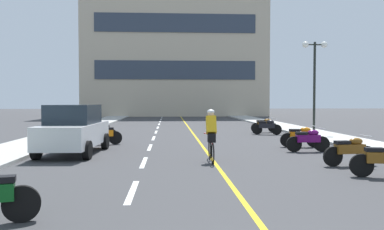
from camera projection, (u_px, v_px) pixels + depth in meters
The scene contains 26 objects.
ground_plane at pixel (189, 133), 23.55m from camera, with size 140.00×140.00×0.00m, color #38383A.
curb_left at pixel (79, 129), 26.11m from camera, with size 2.40×72.00×0.12m, color #A8A8A3.
curb_right at pixel (291, 128), 26.96m from camera, with size 2.40×72.00×0.12m, color #A8A8A3.
lane_dash_1 at pixel (132, 192), 8.46m from camera, with size 0.14×2.20×0.01m, color silver.
lane_dash_2 at pixel (144, 162), 12.45m from camera, with size 0.14×2.20×0.01m, color silver.
lane_dash_3 at pixel (150, 147), 16.44m from camera, with size 0.14×2.20×0.01m, color silver.
lane_dash_4 at pixel (154, 138), 20.43m from camera, with size 0.14×2.20×0.01m, color silver.
lane_dash_5 at pixel (156, 132), 24.42m from camera, with size 0.14×2.20×0.01m, color silver.
lane_dash_6 at pixel (158, 128), 28.41m from camera, with size 0.14×2.20×0.01m, color silver.
lane_dash_7 at pixel (159, 124), 32.40m from camera, with size 0.14×2.20×0.01m, color silver.
lane_dash_8 at pixel (160, 122), 36.39m from camera, with size 0.14×2.20×0.01m, color silver.
lane_dash_9 at pixel (161, 120), 40.38m from camera, with size 0.14×2.20×0.01m, color silver.
lane_dash_10 at pixel (162, 118), 44.37m from camera, with size 0.14×2.20×0.01m, color silver.
lane_dash_11 at pixel (162, 116), 48.36m from camera, with size 0.14×2.20×0.01m, color silver.
centre_line_yellow at pixel (190, 129), 26.55m from camera, with size 0.12×66.00×0.01m, color gold.
office_building at pixel (175, 43), 51.00m from camera, with size 23.11×7.91×18.84m.
street_lamp_mid at pixel (315, 66), 22.51m from camera, with size 1.46×0.36×5.25m.
parked_car_near at pixel (74, 129), 14.40m from camera, with size 2.09×4.28×1.82m.
motorcycle_2 at pixel (350, 150), 11.77m from camera, with size 1.70×0.60×0.92m.
motorcycle_3 at pixel (308, 140), 14.98m from camera, with size 1.70×0.60×0.92m.
motorcycle_4 at pixel (301, 136), 16.48m from camera, with size 1.70×0.60×0.92m.
motorcycle_5 at pixel (103, 134), 17.37m from camera, with size 1.68×0.65×0.92m.
motorcycle_6 at pixel (99, 132), 18.80m from camera, with size 1.69×0.63×0.92m.
motorcycle_7 at pixel (267, 126), 22.54m from camera, with size 1.67×0.71×0.92m.
motorcycle_8 at pixel (265, 125), 24.03m from camera, with size 1.70×0.60×0.92m.
cyclist_rider at pixel (211, 134), 12.55m from camera, with size 0.42×1.77×1.71m.
Camera 1 is at (-1.20, -2.46, 1.98)m, focal length 36.59 mm.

